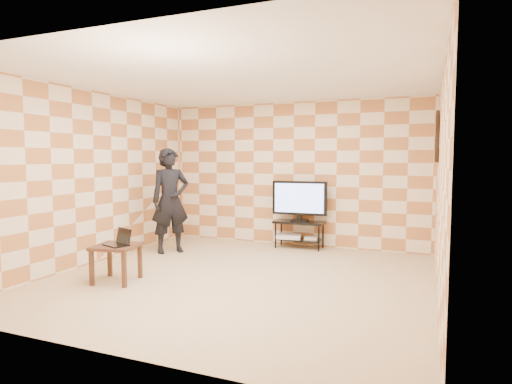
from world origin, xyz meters
TOP-DOWN VIEW (x-y plane):
  - floor at (0.00, 0.00)m, footprint 5.00×5.00m
  - wall_back at (0.00, 2.50)m, footprint 5.00×0.02m
  - wall_front at (0.00, -2.50)m, footprint 5.00×0.02m
  - wall_left at (-2.50, 0.00)m, footprint 0.02×5.00m
  - wall_right at (2.50, 0.00)m, footprint 0.02×5.00m
  - ceiling at (0.00, 0.00)m, footprint 5.00×5.00m
  - wall_art at (2.47, 1.55)m, footprint 0.04×0.72m
  - tv_stand at (0.20, 2.24)m, footprint 0.92×0.41m
  - tv at (0.20, 2.24)m, footprint 1.01×0.21m
  - dvd_player at (0.02, 2.21)m, footprint 0.49×0.39m
  - game_console at (0.42, 2.23)m, footprint 0.26×0.21m
  - side_table at (-1.46, -0.76)m, footprint 0.64×0.64m
  - laptop at (-1.41, -0.76)m, footprint 0.39×0.35m
  - person at (-1.80, 1.05)m, footprint 0.76×0.79m

SIDE VIEW (x-z plane):
  - floor at x=0.00m, z-range 0.00..0.00m
  - game_console at x=0.42m, z-range 0.17..0.22m
  - dvd_player at x=0.02m, z-range 0.17..0.25m
  - tv_stand at x=0.20m, z-range 0.11..0.61m
  - side_table at x=-1.46m, z-range 0.16..0.66m
  - laptop at x=-1.41m, z-range 0.44..0.66m
  - tv at x=0.20m, z-range 0.54..1.27m
  - person at x=-1.80m, z-range 0.00..1.82m
  - wall_back at x=0.00m, z-range 0.00..2.70m
  - wall_front at x=0.00m, z-range 0.00..2.70m
  - wall_left at x=-2.50m, z-range 0.00..2.70m
  - wall_right at x=2.50m, z-range 0.00..2.70m
  - wall_art at x=2.47m, z-range 1.59..2.31m
  - ceiling at x=0.00m, z-range 2.69..2.71m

